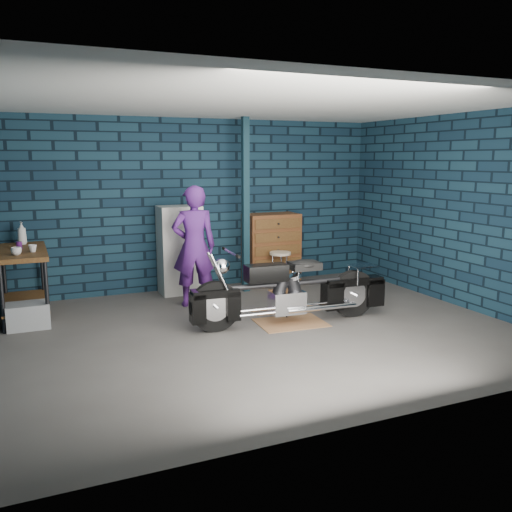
{
  "coord_description": "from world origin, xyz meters",
  "views": [
    {
      "loc": [
        -2.64,
        -5.82,
        2.08
      ],
      "look_at": [
        0.01,
        0.3,
        0.87
      ],
      "focal_mm": 38.0,
      "sensor_mm": 36.0,
      "label": 1
    }
  ],
  "objects_px": {
    "workbench": "(24,284)",
    "locker": "(180,250)",
    "motorcycle": "(291,286)",
    "storage_bin": "(28,316)",
    "tool_chest": "(272,249)",
    "person": "(194,246)",
    "shop_stool": "(280,271)"
  },
  "relations": [
    {
      "from": "motorcycle",
      "to": "locker",
      "type": "xyz_separation_m",
      "value": [
        -0.86,
        2.1,
        0.19
      ]
    },
    {
      "from": "workbench",
      "to": "locker",
      "type": "distance_m",
      "value": 2.31
    },
    {
      "from": "motorcycle",
      "to": "storage_bin",
      "type": "relative_size",
      "value": 4.45
    },
    {
      "from": "workbench",
      "to": "storage_bin",
      "type": "xyz_separation_m",
      "value": [
        0.02,
        -0.5,
        -0.3
      ]
    },
    {
      "from": "workbench",
      "to": "shop_stool",
      "type": "xyz_separation_m",
      "value": [
        3.75,
        0.02,
        -0.15
      ]
    },
    {
      "from": "motorcycle",
      "to": "shop_stool",
      "type": "bearing_deg",
      "value": 72.42
    },
    {
      "from": "tool_chest",
      "to": "locker",
      "type": "bearing_deg",
      "value": 180.0
    },
    {
      "from": "workbench",
      "to": "locker",
      "type": "xyz_separation_m",
      "value": [
        2.25,
        0.48,
        0.23
      ]
    },
    {
      "from": "person",
      "to": "motorcycle",
      "type": "bearing_deg",
      "value": 132.46
    },
    {
      "from": "storage_bin",
      "to": "tool_chest",
      "type": "relative_size",
      "value": 0.43
    },
    {
      "from": "motorcycle",
      "to": "locker",
      "type": "height_order",
      "value": "locker"
    },
    {
      "from": "storage_bin",
      "to": "tool_chest",
      "type": "bearing_deg",
      "value": 14.48
    },
    {
      "from": "workbench",
      "to": "motorcycle",
      "type": "relative_size",
      "value": 0.63
    },
    {
      "from": "person",
      "to": "workbench",
      "type": "bearing_deg",
      "value": 1.54
    },
    {
      "from": "storage_bin",
      "to": "tool_chest",
      "type": "height_order",
      "value": "tool_chest"
    },
    {
      "from": "workbench",
      "to": "storage_bin",
      "type": "height_order",
      "value": "workbench"
    },
    {
      "from": "motorcycle",
      "to": "person",
      "type": "xyz_separation_m",
      "value": [
        -0.87,
        1.32,
        0.36
      ]
    },
    {
      "from": "shop_stool",
      "to": "tool_chest",
      "type": "bearing_deg",
      "value": 81.75
    },
    {
      "from": "motorcycle",
      "to": "storage_bin",
      "type": "distance_m",
      "value": 3.3
    },
    {
      "from": "person",
      "to": "tool_chest",
      "type": "height_order",
      "value": "person"
    },
    {
      "from": "motorcycle",
      "to": "shop_stool",
      "type": "relative_size",
      "value": 3.61
    },
    {
      "from": "tool_chest",
      "to": "storage_bin",
      "type": "bearing_deg",
      "value": -165.52
    },
    {
      "from": "shop_stool",
      "to": "storage_bin",
      "type": "bearing_deg",
      "value": -172.05
    },
    {
      "from": "locker",
      "to": "storage_bin",
      "type": "bearing_deg",
      "value": -156.25
    },
    {
      "from": "storage_bin",
      "to": "tool_chest",
      "type": "xyz_separation_m",
      "value": [
        3.79,
        0.98,
        0.43
      ]
    },
    {
      "from": "person",
      "to": "locker",
      "type": "distance_m",
      "value": 0.8
    },
    {
      "from": "tool_chest",
      "to": "shop_stool",
      "type": "height_order",
      "value": "tool_chest"
    },
    {
      "from": "storage_bin",
      "to": "workbench",
      "type": "bearing_deg",
      "value": 92.29
    },
    {
      "from": "shop_stool",
      "to": "person",
      "type": "bearing_deg",
      "value": -168.02
    },
    {
      "from": "motorcycle",
      "to": "tool_chest",
      "type": "relative_size",
      "value": 1.89
    },
    {
      "from": "workbench",
      "to": "tool_chest",
      "type": "xyz_separation_m",
      "value": [
        3.81,
        0.48,
        0.13
      ]
    },
    {
      "from": "person",
      "to": "locker",
      "type": "relative_size",
      "value": 1.26
    }
  ]
}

